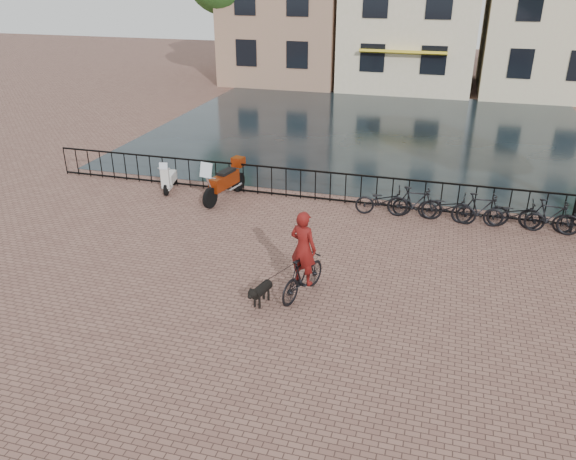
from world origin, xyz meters
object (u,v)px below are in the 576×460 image
(cyclist, at_px, (303,260))
(scooter, at_px, (169,174))
(motorcycle, at_px, (224,177))
(dog, at_px, (262,292))

(cyclist, xyz_separation_m, scooter, (-6.13, 5.43, -0.34))
(cyclist, distance_m, motorcycle, 6.53)
(cyclist, height_order, dog, cyclist)
(dog, relative_size, motorcycle, 0.40)
(scooter, bearing_deg, cyclist, -53.26)
(motorcycle, height_order, scooter, motorcycle)
(dog, xyz_separation_m, scooter, (-5.33, 6.03, 0.31))
(dog, bearing_deg, cyclist, 50.18)
(dog, relative_size, scooter, 0.67)
(cyclist, height_order, motorcycle, cyclist)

